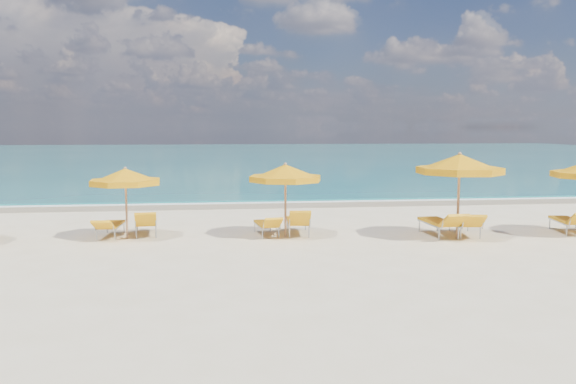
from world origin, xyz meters
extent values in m
plane|color=beige|center=(0.00, 0.00, 0.00)|extent=(120.00, 120.00, 0.00)
cube|color=#136A6E|center=(0.00, 48.00, 0.00)|extent=(120.00, 80.00, 0.30)
cube|color=tan|center=(0.00, 7.40, 0.00)|extent=(120.00, 2.60, 0.01)
cube|color=white|center=(0.00, 8.20, 0.00)|extent=(120.00, 1.20, 0.03)
cube|color=white|center=(-6.00, 17.00, 0.00)|extent=(14.00, 0.36, 0.05)
cube|color=white|center=(8.00, 24.00, 0.00)|extent=(18.00, 0.30, 0.05)
cylinder|color=tan|center=(-4.85, 0.60, 1.01)|extent=(0.06, 0.06, 2.02)
cone|color=orange|center=(-4.85, 0.60, 1.85)|extent=(2.58, 2.58, 0.40)
cylinder|color=orange|center=(-4.85, 0.60, 1.66)|extent=(2.60, 2.60, 0.16)
sphere|color=tan|center=(-4.85, 0.60, 2.06)|extent=(0.09, 0.09, 0.09)
cylinder|color=tan|center=(-0.21, 0.33, 1.06)|extent=(0.07, 0.07, 2.11)
cone|color=orange|center=(-0.21, 0.33, 1.94)|extent=(2.47, 2.47, 0.42)
cylinder|color=orange|center=(-0.21, 0.33, 1.74)|extent=(2.49, 2.49, 0.17)
sphere|color=tan|center=(-0.21, 0.33, 2.16)|extent=(0.09, 0.09, 0.09)
cylinder|color=tan|center=(4.77, -0.49, 1.21)|extent=(0.08, 0.08, 2.42)
cone|color=orange|center=(4.77, -0.49, 2.23)|extent=(3.14, 3.14, 0.48)
cylinder|color=orange|center=(4.77, -0.49, 1.99)|extent=(3.17, 3.17, 0.19)
sphere|color=tan|center=(4.77, -0.49, 2.48)|extent=(0.11, 0.11, 0.11)
cube|color=#EBA10E|center=(-5.38, 0.99, 0.36)|extent=(0.63, 1.26, 0.08)
cube|color=#EBA10E|center=(-5.43, 0.13, 0.50)|extent=(0.58, 0.58, 0.34)
cube|color=#EBA10E|center=(-4.38, 1.23, 0.39)|extent=(0.76, 1.41, 0.08)
cube|color=#EBA10E|center=(-4.27, 0.32, 0.60)|extent=(0.66, 0.61, 0.47)
cube|color=#EBA10E|center=(-0.76, 0.69, 0.34)|extent=(0.70, 1.25, 0.07)
cube|color=#EBA10E|center=(-0.64, -0.12, 0.50)|extent=(0.60, 0.57, 0.37)
cube|color=#EBA10E|center=(0.21, 0.76, 0.40)|extent=(0.71, 1.42, 0.08)
cube|color=#EBA10E|center=(0.15, -0.16, 0.63)|extent=(0.65, 0.57, 0.51)
cube|color=#EBA10E|center=(4.35, -0.02, 0.42)|extent=(0.76, 1.50, 0.09)
cube|color=#EBA10E|center=(4.43, -1.02, 0.62)|extent=(0.70, 0.66, 0.46)
cube|color=#EBA10E|center=(5.19, -0.01, 0.39)|extent=(0.80, 1.43, 0.08)
cube|color=#EBA10E|center=(5.05, -0.93, 0.58)|extent=(0.68, 0.65, 0.44)
cube|color=#EBA10E|center=(8.50, -0.01, 0.38)|extent=(0.81, 1.41, 0.08)
camera|label=1|loc=(-2.06, -16.00, 3.24)|focal=35.00mm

